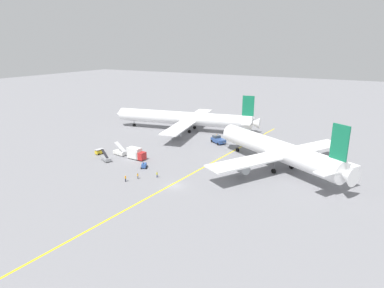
# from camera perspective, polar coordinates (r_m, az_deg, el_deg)

# --- Properties ---
(ground_plane) EXTENTS (600.00, 600.00, 0.00)m
(ground_plane) POSITION_cam_1_polar(r_m,az_deg,el_deg) (82.73, -2.86, -7.23)
(ground_plane) COLOR gray
(taxiway_stripe) EXTENTS (12.74, 119.43, 0.01)m
(taxiway_stripe) POSITION_cam_1_polar(r_m,az_deg,el_deg) (90.83, 0.30, -4.95)
(taxiway_stripe) COLOR yellow
(taxiway_stripe) RESTS_ON ground
(airliner_at_gate_left) EXTENTS (60.65, 48.55, 15.33)m
(airliner_at_gate_left) POSITION_cam_1_polar(r_m,az_deg,el_deg) (133.97, -1.31, 4.41)
(airliner_at_gate_left) COLOR white
(airliner_at_gate_left) RESTS_ON ground
(airliner_being_pushed) EXTENTS (43.47, 43.22, 16.50)m
(airliner_being_pushed) POSITION_cam_1_polar(r_m,az_deg,el_deg) (95.42, 14.40, -1.02)
(airliner_being_pushed) COLOR white
(airliner_being_pushed) RESTS_ON ground
(pushback_tug) EXTENTS (8.32, 6.26, 2.91)m
(pushback_tug) POSITION_cam_1_polar(r_m,az_deg,el_deg) (117.79, 4.51, 0.74)
(pushback_tug) COLOR #2D4C8C
(pushback_tug) RESTS_ON ground
(gse_stair_truck_yellow) EXTENTS (4.86, 2.74, 4.06)m
(gse_stair_truck_yellow) POSITION_cam_1_polar(r_m,az_deg,el_deg) (107.25, -12.28, -1.33)
(gse_stair_truck_yellow) COLOR silver
(gse_stair_truck_yellow) RESTS_ON ground
(gse_catering_truck_tall) EXTENTS (5.96, 2.70, 3.50)m
(gse_catering_truck_tall) POSITION_cam_1_polar(r_m,az_deg,el_deg) (102.25, -9.56, -1.64)
(gse_catering_truck_tall) COLOR red
(gse_catering_truck_tall) RESTS_ON ground
(gse_gpu_cart_small) EXTENTS (2.35, 2.59, 1.90)m
(gse_gpu_cart_small) POSITION_cam_1_polar(r_m,az_deg,el_deg) (94.82, -8.25, -3.67)
(gse_gpu_cart_small) COLOR #2D5199
(gse_gpu_cart_small) RESTS_ON ground
(gse_baggage_cart_near_cluster) EXTENTS (2.19, 3.03, 1.71)m
(gse_baggage_cart_near_cluster) POSITION_cam_1_polar(r_m,az_deg,el_deg) (109.64, -15.62, -1.27)
(gse_baggage_cart_near_cluster) COLOR gold
(gse_baggage_cart_near_cluster) RESTS_ON ground
(gse_belt_loader_portside) EXTENTS (4.96, 3.40, 3.02)m
(gse_belt_loader_portside) POSITION_cam_1_polar(r_m,az_deg,el_deg) (102.87, -14.58, -2.39)
(gse_belt_loader_portside) COLOR gray
(gse_belt_loader_portside) RESTS_ON ground
(ground_crew_wing_walker_right) EXTENTS (0.48, 0.36, 1.75)m
(ground_crew_wing_walker_right) POSITION_cam_1_polar(r_m,az_deg,el_deg) (86.44, -11.37, -5.81)
(ground_crew_wing_walker_right) COLOR black
(ground_crew_wing_walker_right) RESTS_ON ground
(ground_crew_ramp_agent_by_cones) EXTENTS (0.36, 0.36, 1.57)m
(ground_crew_ramp_agent_by_cones) POSITION_cam_1_polar(r_m,az_deg,el_deg) (87.71, -9.31, -5.43)
(ground_crew_ramp_agent_by_cones) COLOR #4C4C51
(ground_crew_ramp_agent_by_cones) RESTS_ON ground
(ground_crew_marshaller_foreground) EXTENTS (0.36, 0.49, 1.58)m
(ground_crew_marshaller_foreground) POSITION_cam_1_polar(r_m,az_deg,el_deg) (87.90, -6.03, -5.24)
(ground_crew_marshaller_foreground) COLOR #2D3351
(ground_crew_marshaller_foreground) RESTS_ON ground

